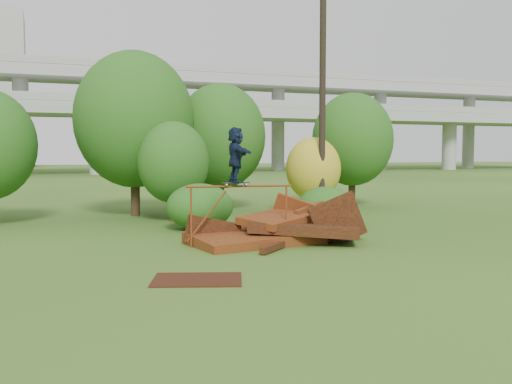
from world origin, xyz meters
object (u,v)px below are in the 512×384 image
object	(u,v)px
flat_plate	(197,280)
scrap_pile	(276,232)
skater	(236,155)
utility_pole	(322,93)

from	to	relation	value
flat_plate	scrap_pile	bearing A→B (deg)	49.05
scrap_pile	flat_plate	world-z (taller)	scrap_pile
skater	scrap_pile	bearing A→B (deg)	-83.61
scrap_pile	flat_plate	xyz separation A→B (m)	(-3.62, -4.17, -0.33)
skater	utility_pole	distance (m)	9.29
scrap_pile	utility_pole	distance (m)	9.38
utility_pole	scrap_pile	bearing A→B (deg)	-127.42
scrap_pile	flat_plate	size ratio (longest dim) A/B	2.93
scrap_pile	utility_pole	size ratio (longest dim) A/B	0.54
flat_plate	utility_pole	world-z (taller)	utility_pole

